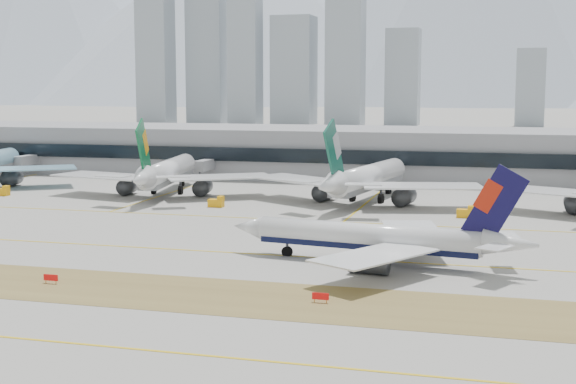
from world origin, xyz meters
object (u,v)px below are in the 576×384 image
(widebody_cathay, at_px, (365,179))
(taxiing_airliner, at_px, (378,239))
(widebody_eva, at_px, (166,173))
(terminal, at_px, (343,152))

(widebody_cathay, bearing_deg, taxiing_airliner, -158.93)
(widebody_eva, distance_m, terminal, 65.22)
(terminal, bearing_deg, widebody_cathay, -73.46)
(widebody_eva, height_order, terminal, widebody_eva)
(taxiing_airliner, distance_m, widebody_eva, 94.05)
(taxiing_airliner, xyz_separation_m, widebody_cathay, (-13.28, 66.30, 1.61))
(widebody_cathay, distance_m, terminal, 58.13)
(widebody_cathay, height_order, terminal, widebody_cathay)
(widebody_cathay, relative_size, terminal, 0.21)
(widebody_eva, bearing_deg, widebody_cathay, -100.77)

